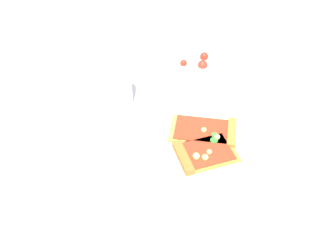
{
  "coord_description": "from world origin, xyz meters",
  "views": [
    {
      "loc": [
        -0.63,
        -0.12,
        0.67
      ],
      "look_at": [
        0.0,
        0.03,
        0.03
      ],
      "focal_mm": 41.97,
      "sensor_mm": 36.0,
      "label": 1
    }
  ],
  "objects_px": {
    "pizza_slice_near": "(208,131)",
    "paper_napkin": "(160,238)",
    "plate": "(201,147)",
    "pizza_slice_far": "(202,154)",
    "salad_bowl": "(194,71)",
    "soda_glass": "(116,88)"
  },
  "relations": [
    {
      "from": "salad_bowl",
      "to": "pizza_slice_near",
      "type": "bearing_deg",
      "value": -160.3
    },
    {
      "from": "soda_glass",
      "to": "paper_napkin",
      "type": "distance_m",
      "value": 0.41
    },
    {
      "from": "pizza_slice_near",
      "to": "soda_glass",
      "type": "bearing_deg",
      "value": 75.02
    },
    {
      "from": "soda_glass",
      "to": "paper_napkin",
      "type": "relative_size",
      "value": 0.69
    },
    {
      "from": "pizza_slice_far",
      "to": "salad_bowl",
      "type": "xyz_separation_m",
      "value": [
        0.27,
        0.07,
        0.02
      ]
    },
    {
      "from": "salad_bowl",
      "to": "paper_napkin",
      "type": "relative_size",
      "value": 0.83
    },
    {
      "from": "pizza_slice_far",
      "to": "salad_bowl",
      "type": "bearing_deg",
      "value": 14.43
    },
    {
      "from": "plate",
      "to": "pizza_slice_near",
      "type": "xyz_separation_m",
      "value": [
        0.04,
        -0.01,
        0.01
      ]
    },
    {
      "from": "plate",
      "to": "salad_bowl",
      "type": "height_order",
      "value": "salad_bowl"
    },
    {
      "from": "pizza_slice_near",
      "to": "paper_napkin",
      "type": "distance_m",
      "value": 0.29
    },
    {
      "from": "plate",
      "to": "soda_glass",
      "type": "height_order",
      "value": "soda_glass"
    },
    {
      "from": "plate",
      "to": "paper_napkin",
      "type": "relative_size",
      "value": 1.58
    },
    {
      "from": "pizza_slice_near",
      "to": "paper_napkin",
      "type": "relative_size",
      "value": 1.06
    },
    {
      "from": "pizza_slice_near",
      "to": "paper_napkin",
      "type": "xyz_separation_m",
      "value": [
        -0.28,
        0.04,
        -0.02
      ]
    },
    {
      "from": "paper_napkin",
      "to": "plate",
      "type": "bearing_deg",
      "value": -8.16
    },
    {
      "from": "soda_glass",
      "to": "paper_napkin",
      "type": "height_order",
      "value": "soda_glass"
    },
    {
      "from": "soda_glass",
      "to": "paper_napkin",
      "type": "xyz_separation_m",
      "value": [
        -0.35,
        -0.2,
        -0.05
      ]
    },
    {
      "from": "pizza_slice_far",
      "to": "paper_napkin",
      "type": "bearing_deg",
      "value": 168.86
    },
    {
      "from": "salad_bowl",
      "to": "paper_napkin",
      "type": "distance_m",
      "value": 0.48
    },
    {
      "from": "plate",
      "to": "pizza_slice_far",
      "type": "bearing_deg",
      "value": -167.92
    },
    {
      "from": "plate",
      "to": "pizza_slice_far",
      "type": "xyz_separation_m",
      "value": [
        -0.03,
        -0.01,
        0.01
      ]
    },
    {
      "from": "plate",
      "to": "pizza_slice_far",
      "type": "distance_m",
      "value": 0.03
    }
  ]
}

